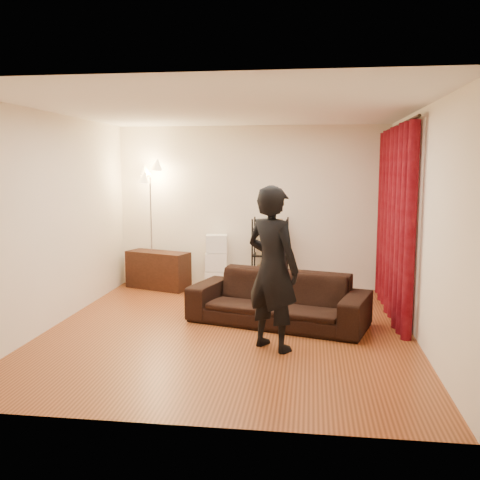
# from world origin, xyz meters

# --- Properties ---
(floor) EXTENTS (5.00, 5.00, 0.00)m
(floor) POSITION_xyz_m (0.00, 0.00, 0.00)
(floor) COLOR brown
(floor) RESTS_ON ground
(ceiling) EXTENTS (5.00, 5.00, 0.00)m
(ceiling) POSITION_xyz_m (0.00, 0.00, 2.70)
(ceiling) COLOR white
(ceiling) RESTS_ON ground
(wall_back) EXTENTS (5.00, 0.00, 5.00)m
(wall_back) POSITION_xyz_m (0.00, 2.50, 1.35)
(wall_back) COLOR white
(wall_back) RESTS_ON ground
(wall_front) EXTENTS (5.00, 0.00, 5.00)m
(wall_front) POSITION_xyz_m (0.00, -2.50, 1.35)
(wall_front) COLOR white
(wall_front) RESTS_ON ground
(wall_left) EXTENTS (0.00, 5.00, 5.00)m
(wall_left) POSITION_xyz_m (-2.25, 0.00, 1.35)
(wall_left) COLOR white
(wall_left) RESTS_ON ground
(wall_right) EXTENTS (0.00, 5.00, 5.00)m
(wall_right) POSITION_xyz_m (2.25, 0.00, 1.35)
(wall_right) COLOR white
(wall_right) RESTS_ON ground
(curtain_rod) EXTENTS (0.04, 2.65, 0.04)m
(curtain_rod) POSITION_xyz_m (2.15, 1.12, 2.58)
(curtain_rod) COLOR black
(curtain_rod) RESTS_ON wall_right
(curtain) EXTENTS (0.22, 2.65, 2.55)m
(curtain) POSITION_xyz_m (2.13, 1.12, 1.28)
(curtain) COLOR maroon
(curtain) RESTS_ON ground
(sofa) EXTENTS (2.44, 1.49, 0.67)m
(sofa) POSITION_xyz_m (0.59, 0.37, 0.33)
(sofa) COLOR black
(sofa) RESTS_ON ground
(person) EXTENTS (0.80, 0.74, 1.83)m
(person) POSITION_xyz_m (0.58, -0.59, 0.91)
(person) COLOR black
(person) RESTS_ON ground
(media_cabinet) EXTENTS (1.14, 0.73, 0.62)m
(media_cabinet) POSITION_xyz_m (-1.53, 2.16, 0.31)
(media_cabinet) COLOR #32180D
(media_cabinet) RESTS_ON ground
(storage_boxes) EXTENTS (0.40, 0.33, 0.91)m
(storage_boxes) POSITION_xyz_m (-0.57, 2.29, 0.45)
(storage_boxes) COLOR white
(storage_boxes) RESTS_ON ground
(wire_shelf) EXTENTS (0.60, 0.46, 1.21)m
(wire_shelf) POSITION_xyz_m (0.34, 2.20, 0.60)
(wire_shelf) COLOR black
(wire_shelf) RESTS_ON ground
(floor_lamp) EXTENTS (0.43, 0.43, 2.08)m
(floor_lamp) POSITION_xyz_m (-1.66, 2.21, 1.04)
(floor_lamp) COLOR silver
(floor_lamp) RESTS_ON ground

